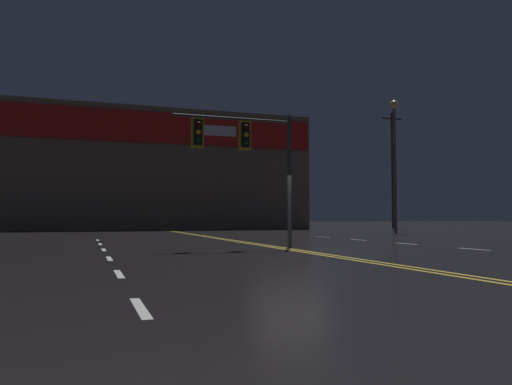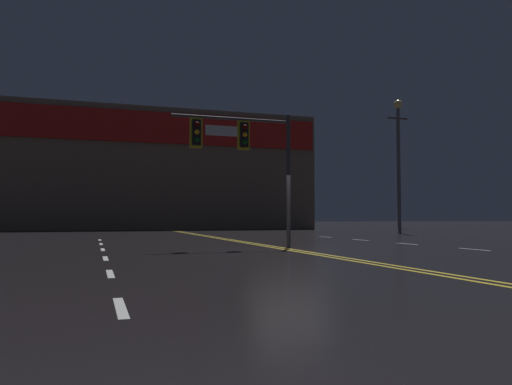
# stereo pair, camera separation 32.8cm
# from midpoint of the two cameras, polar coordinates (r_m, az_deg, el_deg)

# --- Properties ---
(ground_plane) EXTENTS (200.00, 200.00, 0.00)m
(ground_plane) POSITION_cam_midpoint_polar(r_m,az_deg,el_deg) (16.14, 4.38, -6.53)
(ground_plane) COLOR black
(road_markings) EXTENTS (16.89, 60.00, 0.01)m
(road_markings) POSITION_cam_midpoint_polar(r_m,az_deg,el_deg) (14.91, 11.57, -6.76)
(road_markings) COLOR gold
(road_markings) RESTS_ON ground
(traffic_signal_median) EXTENTS (4.14, 0.36, 4.60)m
(traffic_signal_median) POSITION_cam_midpoint_polar(r_m,az_deg,el_deg) (16.87, -1.27, 5.47)
(traffic_signal_median) COLOR #38383D
(traffic_signal_median) RESTS_ON ground
(streetlight_far_left) EXTENTS (0.56, 0.56, 8.76)m
(streetlight_far_left) POSITION_cam_midpoint_polar(r_m,az_deg,el_deg) (34.08, 16.26, 5.03)
(streetlight_far_left) COLOR #59595E
(streetlight_far_left) RESTS_ON ground
(building_backdrop) EXTENTS (27.17, 10.23, 10.46)m
(building_backdrop) POSITION_cam_midpoint_polar(r_m,az_deg,el_deg) (47.84, -10.66, 2.23)
(building_backdrop) COLOR #7A6651
(building_backdrop) RESTS_ON ground
(utility_pole_row) EXTENTS (47.00, 0.26, 11.34)m
(utility_pole_row) POSITION_cam_midpoint_polar(r_m,az_deg,el_deg) (42.45, -8.22, 3.29)
(utility_pole_row) COLOR #4C3828
(utility_pole_row) RESTS_ON ground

